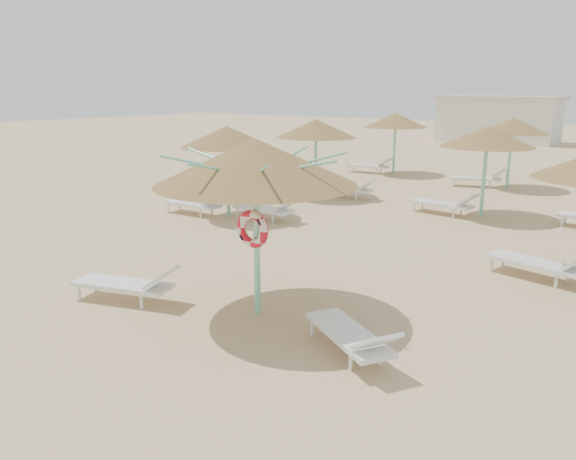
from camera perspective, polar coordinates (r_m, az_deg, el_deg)
The scene contains 6 objects.
ground at distance 10.00m, azimuth -1.98°, elevation -7.79°, with size 120.00×120.00×0.00m, color tan.
main_palapa at distance 9.09m, azimuth -3.31°, elevation 6.86°, with size 3.32×3.32×2.97m.
lounger_main_a at distance 10.51m, azimuth -15.87°, elevation -5.26°, with size 2.05×1.15×0.71m.
lounger_main_b at distance 8.19m, azimuth 6.56°, elevation -10.57°, with size 1.89×1.47×0.68m.
palapa_field at distance 18.76m, azimuth 17.17°, elevation 9.17°, with size 14.22×14.06×2.72m.
service_hut at distance 43.97m, azimuth 20.58°, elevation 10.53°, with size 8.40×4.40×3.25m.
Camera 1 is at (5.69, -7.33, 3.73)m, focal length 35.00 mm.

